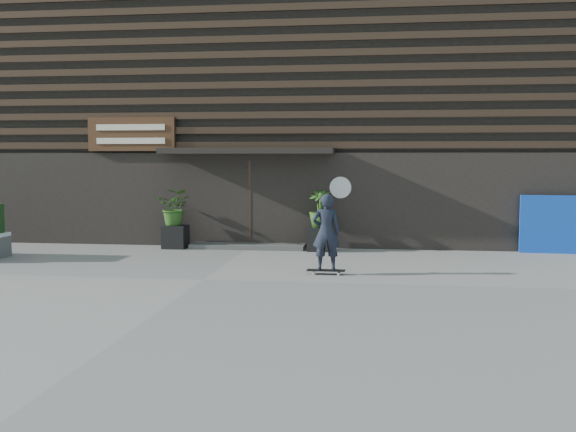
# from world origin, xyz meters

# --- Properties ---
(ground) EXTENTS (80.00, 80.00, 0.00)m
(ground) POSITION_xyz_m (0.00, 0.00, 0.00)
(ground) COLOR gray
(ground) RESTS_ON ground
(entrance_step) EXTENTS (3.00, 0.80, 0.12)m
(entrance_step) POSITION_xyz_m (0.00, 4.60, 0.06)
(entrance_step) COLOR #484846
(entrance_step) RESTS_ON ground
(planter_pot_left) EXTENTS (0.60, 0.60, 0.60)m
(planter_pot_left) POSITION_xyz_m (-1.90, 4.40, 0.30)
(planter_pot_left) COLOR black
(planter_pot_left) RESTS_ON ground
(bamboo_left) EXTENTS (0.86, 0.75, 0.96)m
(bamboo_left) POSITION_xyz_m (-1.90, 4.40, 1.08)
(bamboo_left) COLOR #2D591E
(bamboo_left) RESTS_ON planter_pot_left
(planter_pot_right) EXTENTS (0.60, 0.60, 0.60)m
(planter_pot_right) POSITION_xyz_m (1.90, 4.40, 0.30)
(planter_pot_right) COLOR black
(planter_pot_right) RESTS_ON ground
(bamboo_right) EXTENTS (0.54, 0.54, 0.96)m
(bamboo_right) POSITION_xyz_m (1.90, 4.40, 1.08)
(bamboo_right) COLOR #2D591E
(bamboo_right) RESTS_ON planter_pot_right
(blue_tarp) EXTENTS (1.55, 0.21, 1.45)m
(blue_tarp) POSITION_xyz_m (7.66, 4.70, 0.72)
(blue_tarp) COLOR #0D3CB3
(blue_tarp) RESTS_ON ground
(building) EXTENTS (18.00, 11.00, 8.00)m
(building) POSITION_xyz_m (-0.00, 9.96, 3.99)
(building) COLOR black
(building) RESTS_ON ground
(skateboarder) EXTENTS (0.78, 0.44, 1.65)m
(skateboarder) POSITION_xyz_m (2.33, 0.91, 0.86)
(skateboarder) COLOR black
(skateboarder) RESTS_ON ground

